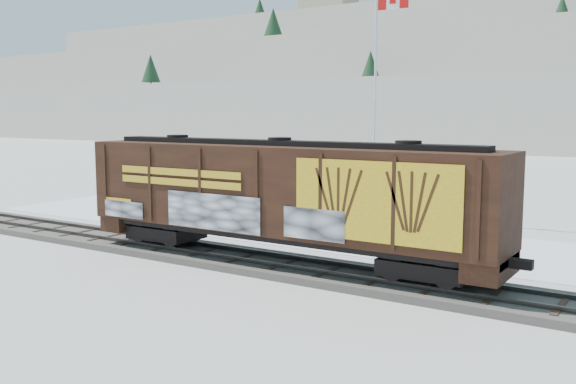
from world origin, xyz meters
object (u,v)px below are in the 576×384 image
Objects in this scene: hopper_railcar at (280,193)px; flagpole at (376,135)px; car_dark at (342,222)px; car_silver at (280,214)px; car_white at (256,214)px.

flagpole is (-1.75, 12.30, 1.85)m from hopper_railcar.
car_silver is at bearing 117.80° from car_dark.
flagpole reaches higher than car_dark.
hopper_railcar is at bearing -155.25° from car_silver.
flagpole is 8.03m from car_white.
car_dark is (4.99, 0.39, -0.00)m from car_white.
car_white is at bearing 116.31° from car_dark.
flagpole is at bearing -33.36° from car_white.
car_dark is at bearing 99.56° from hopper_railcar.
hopper_railcar is 3.86× the size of car_silver.
hopper_railcar is 3.81× the size of car_dark.
hopper_railcar is 4.30× the size of car_white.
car_white is (-1.51, -0.03, -0.10)m from car_silver.
car_dark is (0.49, -4.83, -4.14)m from flagpole.
car_silver is (-4.74, 7.11, -2.18)m from hopper_railcar.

